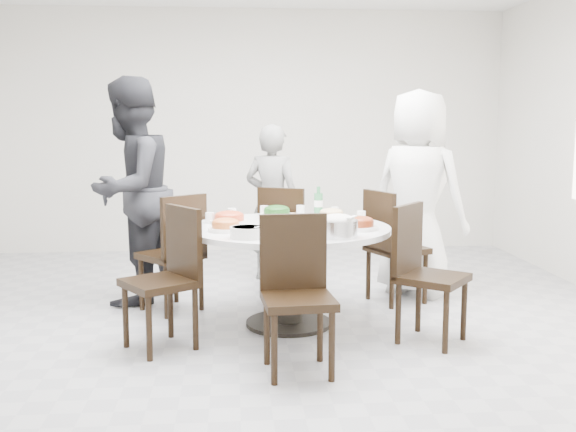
{
  "coord_description": "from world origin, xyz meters",
  "views": [
    {
      "loc": [
        -0.2,
        -4.93,
        1.52
      ],
      "look_at": [
        0.21,
        0.0,
        0.82
      ],
      "focal_mm": 42.0,
      "sensor_mm": 36.0,
      "label": 1
    }
  ],
  "objects": [
    {
      "name": "chair_se",
      "position": [
        1.16,
        -0.52,
        0.47
      ],
      "size": [
        0.59,
        0.59,
        0.95
      ],
      "primitive_type": "cube",
      "rotation": [
        0.0,
        0.0,
        7.17
      ],
      "color": "black",
      "rests_on": "floor"
    },
    {
      "name": "dish_pale",
      "position": [
        0.58,
        0.25,
        0.78
      ],
      "size": [
        0.24,
        0.24,
        0.06
      ],
      "primitive_type": "cylinder",
      "color": "white",
      "rests_on": "dining_table"
    },
    {
      "name": "dish_orange",
      "position": [
        -0.22,
        0.12,
        0.79
      ],
      "size": [
        0.29,
        0.29,
        0.08
      ],
      "primitive_type": "cylinder",
      "color": "white",
      "rests_on": "dining_table"
    },
    {
      "name": "rice_bowl",
      "position": [
        0.5,
        -0.53,
        0.81
      ],
      "size": [
        0.27,
        0.27,
        0.11
      ],
      "primitive_type": "cylinder",
      "color": "silver",
      "rests_on": "dining_table"
    },
    {
      "name": "dish_redbrown",
      "position": [
        0.7,
        -0.23,
        0.78
      ],
      "size": [
        0.28,
        0.28,
        0.07
      ],
      "primitive_type": "cylinder",
      "color": "white",
      "rests_on": "dining_table"
    },
    {
      "name": "floor",
      "position": [
        0.0,
        0.0,
        0.0
      ],
      "size": [
        6.0,
        6.0,
        0.01
      ],
      "primitive_type": "cube",
      "color": "#A8A9AD",
      "rests_on": "ground"
    },
    {
      "name": "dining_table",
      "position": [
        0.21,
        -0.05,
        0.38
      ],
      "size": [
        1.5,
        1.5,
        0.75
      ],
      "primitive_type": "cylinder",
      "color": "white",
      "rests_on": "floor"
    },
    {
      "name": "diner_right",
      "position": [
        1.41,
        0.77,
        0.9
      ],
      "size": [
        1.03,
        1.01,
        1.79
      ],
      "primitive_type": "imported",
      "rotation": [
        0.0,
        0.0,
        2.39
      ],
      "color": "white",
      "rests_on": "floor"
    },
    {
      "name": "chopsticks",
      "position": [
        0.24,
        0.58,
        0.76
      ],
      "size": [
        0.24,
        0.04,
        0.01
      ],
      "primitive_type": null,
      "color": "tan",
      "rests_on": "dining_table"
    },
    {
      "name": "tea_cups",
      "position": [
        0.2,
        0.54,
        0.79
      ],
      "size": [
        0.07,
        0.07,
        0.08
      ],
      "primitive_type": "cylinder",
      "color": "white",
      "rests_on": "dining_table"
    },
    {
      "name": "chair_nw",
      "position": [
        -0.7,
        0.43,
        0.47
      ],
      "size": [
        0.59,
        0.59,
        0.95
      ],
      "primitive_type": "cube",
      "rotation": [
        0.0,
        0.0,
        3.85
      ],
      "color": "black",
      "rests_on": "floor"
    },
    {
      "name": "diner_middle",
      "position": [
        0.19,
        1.44,
        0.75
      ],
      "size": [
        0.64,
        0.55,
        1.49
      ],
      "primitive_type": "imported",
      "rotation": [
        0.0,
        0.0,
        2.71
      ],
      "color": "black",
      "rests_on": "floor"
    },
    {
      "name": "chair_n",
      "position": [
        0.3,
        0.98,
        0.47
      ],
      "size": [
        0.56,
        0.56,
        0.95
      ],
      "primitive_type": "cube",
      "rotation": [
        0.0,
        0.0,
        2.71
      ],
      "color": "black",
      "rests_on": "floor"
    },
    {
      "name": "chair_s",
      "position": [
        0.19,
        -1.02,
        0.47
      ],
      "size": [
        0.45,
        0.45,
        0.95
      ],
      "primitive_type": "cube",
      "rotation": [
        0.0,
        0.0,
        6.36
      ],
      "color": "black",
      "rests_on": "floor"
    },
    {
      "name": "chair_sw",
      "position": [
        -0.69,
        -0.51,
        0.47
      ],
      "size": [
        0.58,
        0.58,
        0.95
      ],
      "primitive_type": "cube",
      "rotation": [
        0.0,
        0.0,
        5.3
      ],
      "color": "black",
      "rests_on": "floor"
    },
    {
      "name": "diner_left",
      "position": [
        -1.05,
        0.74,
        0.94
      ],
      "size": [
        1.02,
        1.12,
        1.88
      ],
      "primitive_type": "imported",
      "rotation": [
        0.0,
        0.0,
        4.31
      ],
      "color": "black",
      "rests_on": "floor"
    },
    {
      "name": "soup_bowl",
      "position": [
        -0.1,
        -0.51,
        0.79
      ],
      "size": [
        0.24,
        0.24,
        0.07
      ],
      "primitive_type": "cylinder",
      "color": "white",
      "rests_on": "dining_table"
    },
    {
      "name": "dish_greens",
      "position": [
        0.16,
        0.45,
        0.78
      ],
      "size": [
        0.27,
        0.27,
        0.07
      ],
      "primitive_type": "cylinder",
      "color": "white",
      "rests_on": "dining_table"
    },
    {
      "name": "dish_tofu",
      "position": [
        -0.25,
        -0.23,
        0.78
      ],
      "size": [
        0.25,
        0.25,
        0.06
      ],
      "primitive_type": "cylinder",
      "color": "white",
      "rests_on": "dining_table"
    },
    {
      "name": "wall_back",
      "position": [
        0.0,
        3.0,
        1.4
      ],
      "size": [
        6.0,
        0.01,
        2.8
      ],
      "primitive_type": "cube",
      "color": "silver",
      "rests_on": "ground"
    },
    {
      "name": "chair_ne",
      "position": [
        1.18,
        0.54,
        0.47
      ],
      "size": [
        0.55,
        0.55,
        0.95
      ],
      "primitive_type": "cube",
      "rotation": [
        0.0,
        0.0,
        1.96
      ],
      "color": "black",
      "rests_on": "floor"
    },
    {
      "name": "wall_front",
      "position": [
        0.0,
        -3.0,
        1.4
      ],
      "size": [
        6.0,
        0.01,
        2.8
      ],
      "primitive_type": "cube",
      "color": "silver",
      "rests_on": "ground"
    },
    {
      "name": "beverage_bottle",
      "position": [
        0.5,
        0.45,
        0.87
      ],
      "size": [
        0.07,
        0.07,
        0.24
      ],
      "primitive_type": "cylinder",
      "color": "#317B48",
      "rests_on": "dining_table"
    }
  ]
}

